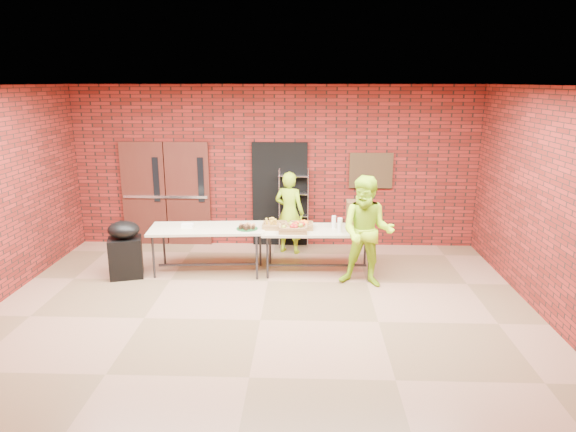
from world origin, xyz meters
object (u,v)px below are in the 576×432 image
object	(u,v)px
volunteer_woman	(289,213)
table_right	(318,233)
coffee_dispenser	(357,214)
volunteer_man	(367,232)
table_left	(208,231)
covered_grill	(125,249)
wire_rack	(294,209)

from	to	relation	value
volunteer_woman	table_right	bearing A→B (deg)	135.46
coffee_dispenser	volunteer_man	distance (m)	0.71
table_right	volunteer_woman	world-z (taller)	volunteer_woman
table_left	table_right	xyz separation A→B (m)	(1.91, 0.04, -0.02)
coffee_dispenser	volunteer_man	size ratio (longest dim) A/B	0.25
covered_grill	table_left	bearing A→B (deg)	-5.02
table_right	covered_grill	bearing A→B (deg)	-176.08
wire_rack	volunteer_man	distance (m)	2.32
coffee_dispenser	volunteer_man	bearing A→B (deg)	-81.63
coffee_dispenser	wire_rack	bearing A→B (deg)	131.68
covered_grill	volunteer_woman	world-z (taller)	volunteer_woman
wire_rack	table_left	size ratio (longest dim) A/B	0.78
table_right	covered_grill	size ratio (longest dim) A/B	1.98
wire_rack	volunteer_man	bearing A→B (deg)	-50.66
volunteer_woman	covered_grill	bearing A→B (deg)	46.30
table_right	covered_grill	distance (m)	3.30
wire_rack	covered_grill	size ratio (longest dim) A/B	1.62
wire_rack	table_right	world-z (taller)	wire_rack
volunteer_woman	wire_rack	bearing A→B (deg)	-83.49
wire_rack	table_left	distance (m)	2.06
wire_rack	covered_grill	distance (m)	3.32
wire_rack	covered_grill	bearing A→B (deg)	-141.11
table_left	covered_grill	bearing A→B (deg)	-172.99
table_left	table_right	bearing A→B (deg)	-3.15
table_left	table_right	distance (m)	1.91
wire_rack	covered_grill	xyz separation A→B (m)	(-2.82, -1.74, -0.30)
volunteer_woman	volunteer_man	size ratio (longest dim) A/B	0.88
wire_rack	coffee_dispenser	world-z (taller)	wire_rack
covered_grill	volunteer_woman	xyz separation A→B (m)	(2.74, 1.40, 0.31)
table_right	coffee_dispenser	size ratio (longest dim) A/B	4.20
table_left	wire_rack	bearing A→B (deg)	40.68
covered_grill	volunteer_woman	size ratio (longest dim) A/B	0.61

